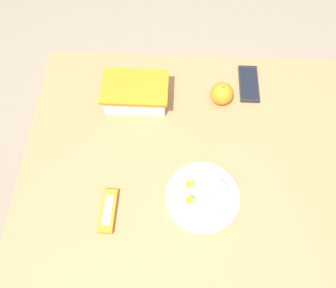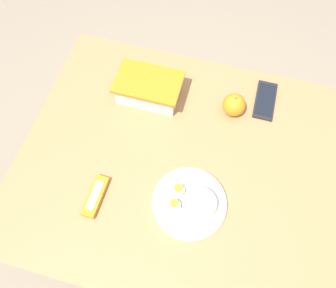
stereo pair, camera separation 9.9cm
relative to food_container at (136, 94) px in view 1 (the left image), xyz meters
name	(u,v)px [view 1 (the left image)]	position (x,y,z in m)	size (l,w,h in m)	color
ground_plane	(183,217)	(0.19, -0.21, -0.77)	(10.00, 10.00, 0.00)	gray
table	(191,173)	(0.19, -0.21, -0.15)	(1.05, 0.82, 0.74)	#AD7F51
food_container	(136,94)	(0.00, 0.00, 0.00)	(0.21, 0.14, 0.08)	white
orange_fruit	(222,94)	(0.28, 0.01, 0.00)	(0.07, 0.07, 0.07)	orange
rice_plate	(205,196)	(0.23, -0.33, -0.01)	(0.21, 0.21, 0.06)	white
candy_bar	(108,211)	(-0.05, -0.38, -0.03)	(0.04, 0.13, 0.02)	orange
cell_phone	(249,84)	(0.38, 0.08, -0.03)	(0.06, 0.15, 0.01)	#232328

